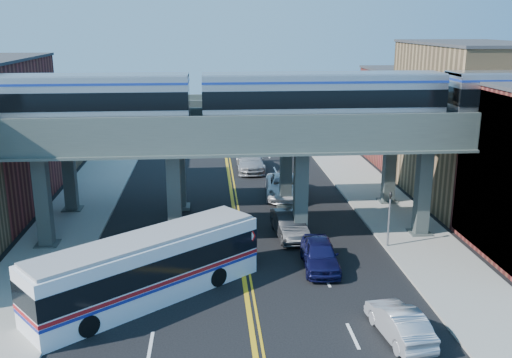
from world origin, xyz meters
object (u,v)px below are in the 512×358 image
stop_sign (249,244)px  traffic_signal (389,213)px  car_lane_b (289,225)px  car_lane_d (250,161)px  transit_bus (148,269)px  car_parked_curb (399,323)px  car_lane_a (320,254)px  car_lane_c (284,186)px  transit_train (322,97)px

stop_sign → traffic_signal: bearing=18.6°
car_lane_b → car_lane_d: 17.70m
transit_bus → car_parked_curb: transit_bus is taller
transit_bus → car_lane_d: 26.68m
transit_bus → car_lane_a: size_ratio=2.37×
car_lane_c → car_parked_curb: 21.77m
car_lane_c → car_parked_curb: car_lane_c is taller
traffic_signal → transit_bus: bearing=-158.6°
car_lane_c → car_lane_d: car_lane_d is taller
transit_train → traffic_signal: transit_train is taller
stop_sign → car_lane_c: bearing=74.8°
car_lane_c → car_parked_curb: (2.29, -21.65, -0.13)m
car_lane_a → car_lane_b: size_ratio=0.97×
car_lane_b → car_parked_curb: bearing=-80.2°
car_lane_a → car_lane_d: (-2.30, 22.70, 0.08)m
car_lane_d → transit_bus: bearing=-104.7°
car_lane_c → car_parked_curb: bearing=-78.9°
car_lane_b → traffic_signal: bearing=-27.2°
traffic_signal → car_parked_curb: (-2.70, -10.26, -1.57)m
car_lane_b → car_lane_d: (-1.26, 17.66, 0.08)m
transit_train → car_parked_curb: transit_train is taller
car_parked_curb → transit_train: bearing=-91.1°
traffic_signal → car_lane_d: size_ratio=0.66×
stop_sign → traffic_signal: traffic_signal is taller
transit_bus → car_lane_b: size_ratio=2.30×
traffic_signal → car_lane_c: (-4.99, 11.39, -1.44)m
stop_sign → car_lane_c: 14.94m
car_lane_c → car_lane_d: bearing=108.5°
transit_bus → stop_sign: bearing=-12.2°
stop_sign → car_lane_c: stop_sign is taller
transit_bus → car_lane_c: 19.29m
transit_bus → car_lane_b: transit_bus is taller
stop_sign → car_lane_a: bearing=6.3°
stop_sign → traffic_signal: (8.90, 3.00, 0.54)m
transit_bus → car_lane_a: transit_bus is taller
car_lane_b → car_lane_c: bearing=80.7°
stop_sign → car_parked_curb: 9.60m
transit_train → car_lane_c: 12.59m
car_lane_d → car_parked_curb: bearing=-81.0°
traffic_signal → car_lane_c: size_ratio=0.66×
transit_bus → car_lane_d: bearing=36.5°
transit_bus → car_parked_curb: size_ratio=2.59×
transit_train → transit_bus: (-10.18, -7.55, -7.55)m
stop_sign → car_lane_a: (4.12, 0.45, -0.93)m
transit_train → car_lane_d: size_ratio=7.29×
car_lane_c → transit_train: bearing=-78.9°
traffic_signal → car_lane_d: bearing=109.4°
transit_bus → car_lane_a: 9.90m
car_lane_b → car_parked_curb: (3.12, -12.76, -0.09)m
transit_bus → car_lane_b: bearing=5.9°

